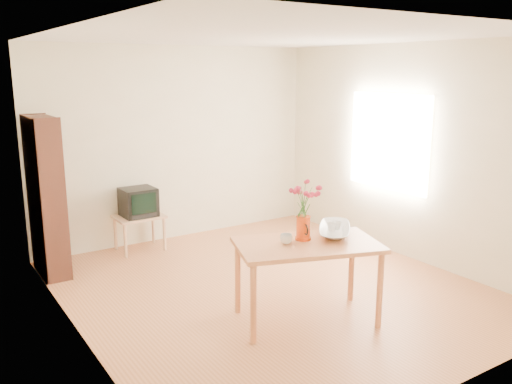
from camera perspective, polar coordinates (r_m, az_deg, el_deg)
room at (r=5.53m, az=1.93°, el=2.52°), size 4.50×4.50×4.50m
table at (r=4.98m, az=5.42°, el=-6.35°), size 1.46×1.11×0.75m
tv_stand at (r=7.11m, az=-12.19°, el=-3.02°), size 0.60×0.45×0.46m
bookshelf at (r=6.48m, az=-21.15°, el=-0.98°), size 0.28×0.70×1.80m
pitcher at (r=5.01m, az=4.98°, el=-3.89°), size 0.15×0.22×0.23m
flowers at (r=4.93m, az=5.06°, el=-0.64°), size 0.26×0.26×0.36m
mug at (r=4.90m, az=3.20°, el=-4.95°), size 0.12×0.12×0.09m
bowl at (r=5.19m, az=8.33°, el=-2.18°), size 0.62×0.62×0.41m
teacup_a at (r=5.17m, az=7.98°, el=-2.67°), size 0.10×0.10×0.07m
teacup_b at (r=5.24m, az=8.54°, el=-2.50°), size 0.10×0.10×0.07m
television at (r=7.05m, az=-12.33°, el=-0.98°), size 0.42×0.40×0.36m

